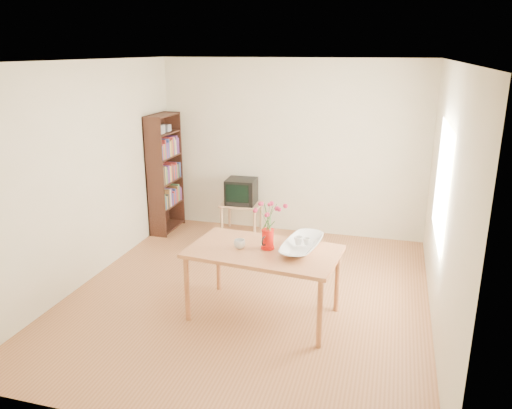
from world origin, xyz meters
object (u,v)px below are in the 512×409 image
(table, at_px, (264,256))
(mug, at_px, (240,244))
(bowl, at_px, (302,227))
(pitcher, at_px, (268,240))
(television, at_px, (242,191))

(table, relative_size, mug, 13.37)
(table, relative_size, bowl, 3.13)
(pitcher, distance_m, bowl, 0.38)
(pitcher, xyz_separation_m, television, (-1.01, 2.34, -0.19))
(pitcher, height_order, television, pitcher)
(table, bearing_deg, mug, -166.58)
(television, bearing_deg, bowl, -62.11)
(mug, bearing_deg, pitcher, -160.14)
(table, bearing_deg, television, 118.00)
(mug, xyz_separation_m, television, (-0.73, 2.42, -0.14))
(pitcher, xyz_separation_m, bowl, (0.34, 0.08, 0.14))
(table, height_order, pitcher, pitcher)
(pitcher, bearing_deg, bowl, 26.96)
(bowl, distance_m, television, 2.65)
(table, xyz_separation_m, pitcher, (0.03, 0.04, 0.17))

